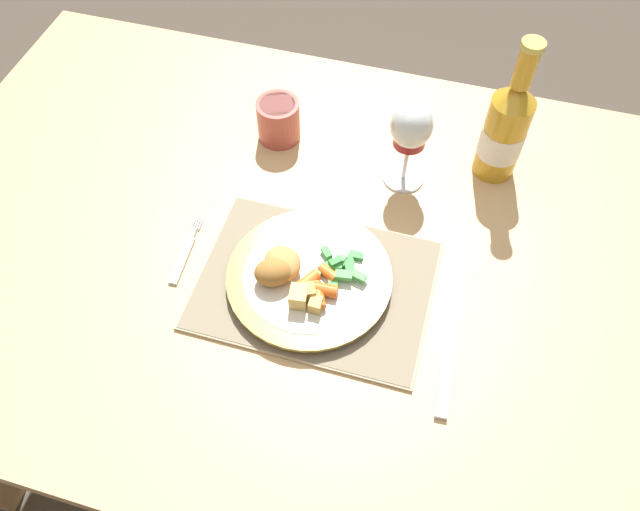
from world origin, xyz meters
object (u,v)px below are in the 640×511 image
(dining_table, at_px, (302,273))
(table_knife, at_px, (448,360))
(dinner_plate, at_px, (309,278))
(fork, at_px, (184,255))
(wine_glass, at_px, (411,130))
(bottle, at_px, (505,129))
(drinking_cup, at_px, (278,119))

(dining_table, bearing_deg, table_knife, -28.08)
(dining_table, height_order, table_knife, table_knife)
(dinner_plate, height_order, fork, dinner_plate)
(fork, xyz_separation_m, wine_glass, (0.30, 0.26, 0.11))
(dining_table, height_order, bottle, bottle)
(fork, relative_size, table_knife, 0.60)
(bottle, relative_size, drinking_cup, 3.39)
(wine_glass, bearing_deg, table_knife, -68.02)
(table_knife, height_order, drinking_cup, drinking_cup)
(dining_table, distance_m, table_knife, 0.31)
(dining_table, relative_size, drinking_cup, 17.54)
(dinner_plate, bearing_deg, table_knife, -17.27)
(dining_table, distance_m, drinking_cup, 0.28)
(bottle, bearing_deg, table_knife, -92.41)
(bottle, bearing_deg, dinner_plate, -127.37)
(table_knife, bearing_deg, dinner_plate, 162.73)
(dining_table, relative_size, bottle, 5.17)
(drinking_cup, bearing_deg, bottle, 3.81)
(fork, distance_m, wine_glass, 0.41)
(dining_table, distance_m, bottle, 0.41)
(table_knife, height_order, bottle, bottle)
(wine_glass, xyz_separation_m, bottle, (0.15, 0.07, -0.02))
(dinner_plate, relative_size, drinking_cup, 3.25)
(bottle, bearing_deg, fork, -144.30)
(dining_table, xyz_separation_m, drinking_cup, (-0.11, 0.22, 0.13))
(fork, distance_m, bottle, 0.56)
(dinner_plate, distance_m, drinking_cup, 0.33)
(dinner_plate, distance_m, table_knife, 0.24)
(dining_table, relative_size, dinner_plate, 5.40)
(dining_table, height_order, drinking_cup, drinking_cup)
(dining_table, distance_m, fork, 0.21)
(dinner_plate, height_order, bottle, bottle)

